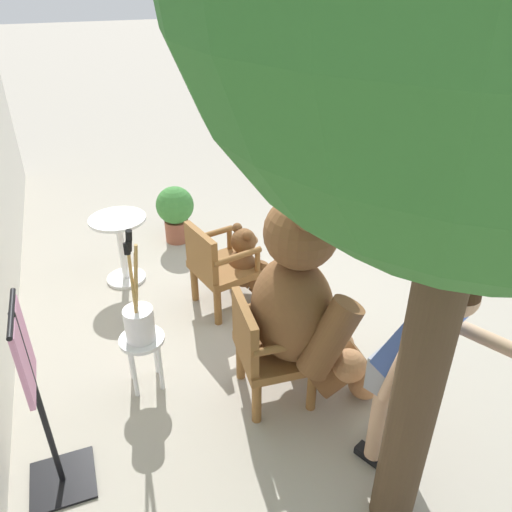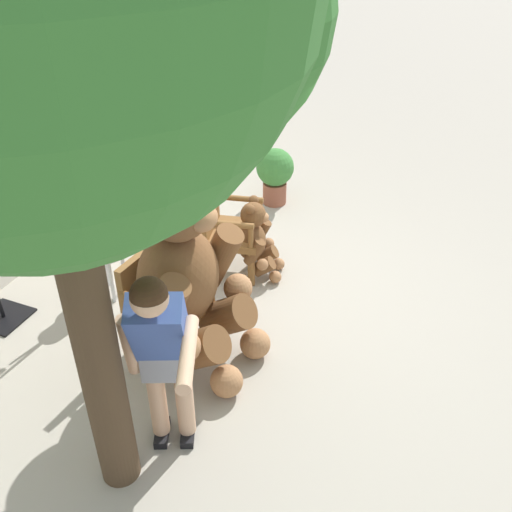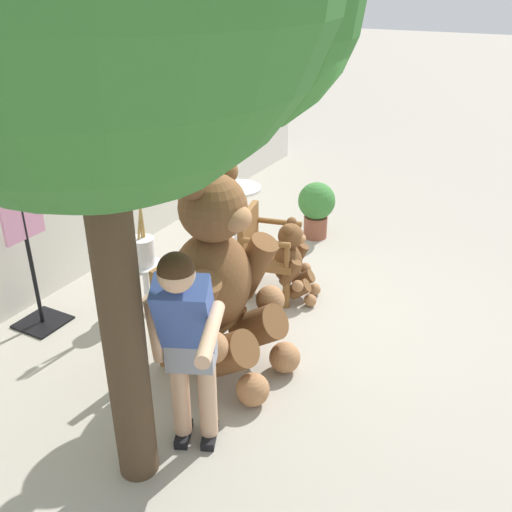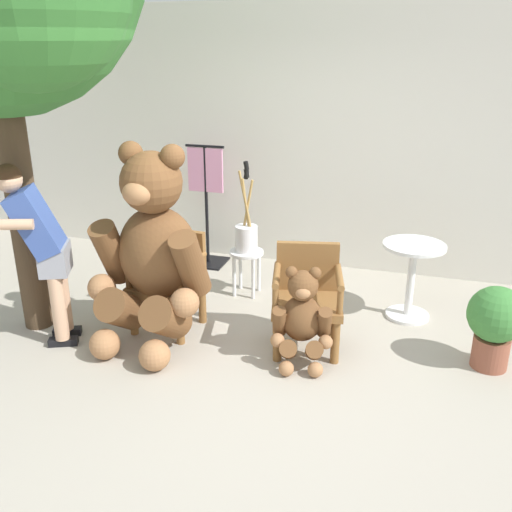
# 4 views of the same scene
# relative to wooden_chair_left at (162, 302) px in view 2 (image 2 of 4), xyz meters

# --- Properties ---
(ground_plane) EXTENTS (60.00, 60.00, 0.00)m
(ground_plane) POSITION_rel_wooden_chair_left_xyz_m (0.62, -0.48, -0.46)
(ground_plane) COLOR #A8A091
(back_wall) EXTENTS (10.00, 0.16, 2.80)m
(back_wall) POSITION_rel_wooden_chair_left_xyz_m (0.62, 1.92, 0.94)
(back_wall) COLOR silver
(back_wall) RESTS_ON ground
(wooden_chair_left) EXTENTS (0.60, 0.56, 0.86)m
(wooden_chair_left) POSITION_rel_wooden_chair_left_xyz_m (0.00, 0.00, 0.00)
(wooden_chair_left) COLOR brown
(wooden_chair_left) RESTS_ON ground
(wooden_chair_right) EXTENTS (0.66, 0.63, 0.86)m
(wooden_chair_right) POSITION_rel_wooden_chair_left_xyz_m (1.23, -0.00, 0.00)
(wooden_chair_right) COLOR brown
(wooden_chair_right) RESTS_ON ground
(teddy_bear_large) EXTENTS (1.01, 0.99, 1.68)m
(teddy_bear_large) POSITION_rel_wooden_chair_left_xyz_m (-0.01, -0.27, 0.36)
(teddy_bear_large) COLOR brown
(teddy_bear_large) RESTS_ON ground
(teddy_bear_small) EXTENTS (0.50, 0.50, 0.81)m
(teddy_bear_small) POSITION_rel_wooden_chair_left_xyz_m (1.25, -0.28, -0.07)
(teddy_bear_small) COLOR brown
(teddy_bear_small) RESTS_ON ground
(person_visitor) EXTENTS (0.69, 0.68, 1.54)m
(person_visitor) POSITION_rel_wooden_chair_left_xyz_m (-0.87, -0.56, 0.45)
(person_visitor) COLOR black
(person_visitor) RESTS_ON ground
(white_stool) EXTENTS (0.34, 0.34, 0.46)m
(white_stool) POSITION_rel_wooden_chair_left_xyz_m (0.44, 0.84, -0.11)
(white_stool) COLOR silver
(white_stool) RESTS_ON ground
(brush_bucket) EXTENTS (0.22, 0.22, 0.91)m
(brush_bucket) POSITION_rel_wooden_chair_left_xyz_m (0.44, 0.84, 0.17)
(brush_bucket) COLOR white
(brush_bucket) RESTS_ON white_stool
(round_side_table) EXTENTS (0.56, 0.56, 0.72)m
(round_side_table) POSITION_rel_wooden_chair_left_xyz_m (2.03, 0.78, -0.01)
(round_side_table) COLOR white
(round_side_table) RESTS_ON ground
(potted_plant) EXTENTS (0.44, 0.44, 0.68)m
(potted_plant) POSITION_rel_wooden_chair_left_xyz_m (2.69, 0.08, -0.07)
(potted_plant) COLOR brown
(potted_plant) RESTS_ON ground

